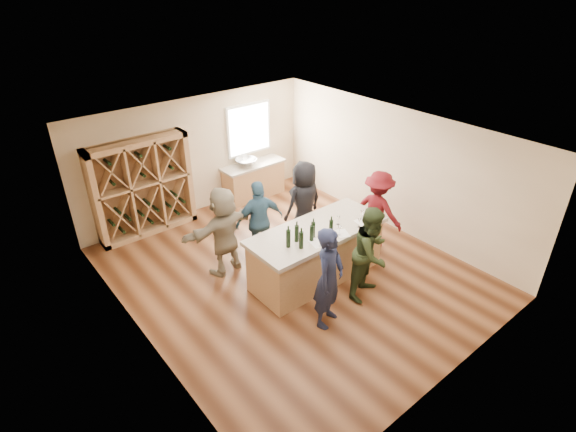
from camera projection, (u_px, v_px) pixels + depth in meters
floor at (290, 273)px, 9.02m from camera, size 6.00×7.00×0.10m
ceiling at (291, 135)px, 7.60m from camera, size 6.00×7.00×0.10m
wall_back at (196, 155)px, 10.71m from camera, size 6.00×0.10×2.80m
wall_front at (462, 309)px, 5.92m from camera, size 6.00×0.10×2.80m
wall_left at (132, 272)px, 6.63m from camera, size 0.10×7.00×2.80m
wall_right at (396, 169)px, 10.00m from camera, size 0.10×7.00×2.80m
window_frame at (249, 129)px, 11.31m from camera, size 1.30×0.06×1.30m
window_pane at (250, 129)px, 11.29m from camera, size 1.18×0.01×1.18m
wine_rack at (143, 188)px, 9.84m from camera, size 2.20×0.45×2.20m
back_counter_base at (254, 181)px, 11.72m from camera, size 1.60×0.58×0.86m
back_counter_top at (253, 165)px, 11.49m from camera, size 1.70×0.62×0.06m
sink at (246, 162)px, 11.32m from camera, size 0.54×0.54×0.19m
faucet at (242, 158)px, 11.42m from camera, size 0.02×0.02×0.30m
tasting_counter_base at (316, 255)px, 8.62m from camera, size 2.60×1.00×1.00m
tasting_counter_top at (317, 231)px, 8.36m from camera, size 2.72×1.12×0.08m
wine_bottle_a at (288, 239)px, 7.73m from camera, size 0.11×0.11×0.33m
wine_bottle_b at (301, 240)px, 7.70m from camera, size 0.09×0.09×0.32m
wine_bottle_c at (297, 233)px, 7.90m from camera, size 0.09×0.09×0.32m
wine_bottle_d at (312, 233)px, 7.92m from camera, size 0.10×0.10×0.30m
wine_bottle_e at (313, 230)px, 8.03m from camera, size 0.09×0.09×0.29m
wine_glass_a at (321, 242)px, 7.79m from camera, size 0.08×0.08×0.18m
wine_glass_b at (340, 231)px, 8.10m from camera, size 0.09×0.09×0.19m
wine_glass_c at (359, 223)px, 8.35m from camera, size 0.07×0.07×0.18m
wine_glass_d at (338, 221)px, 8.44m from camera, size 0.08×0.08×0.17m
wine_glass_e at (362, 215)px, 8.62m from camera, size 0.08×0.08×0.18m
tasting_menu_a at (317, 243)px, 7.92m from camera, size 0.30×0.36×0.00m
tasting_menu_b at (342, 233)px, 8.20m from camera, size 0.31×0.35×0.00m
tasting_menu_c at (363, 223)px, 8.54m from camera, size 0.30×0.37×0.00m
person_near_left at (329, 278)px, 7.30m from camera, size 0.81×0.71×1.83m
person_near_right at (371, 253)px, 7.98m from camera, size 0.96×0.69×1.79m
person_server at (377, 210)px, 9.42m from camera, size 0.71×1.20×1.74m
person_far_mid at (260, 221)px, 9.04m from camera, size 1.10×0.74×1.73m
person_far_right at (304, 203)px, 9.59m from camera, size 0.91×0.59×1.85m
person_far_left at (224, 231)px, 8.62m from camera, size 1.74×0.79×1.81m
wine_bottle_f at (331, 228)px, 8.09m from camera, size 0.07×0.07×0.30m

